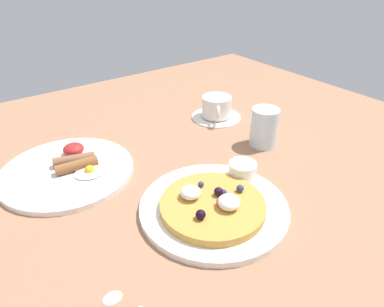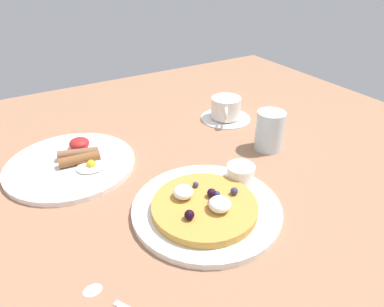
{
  "view_description": "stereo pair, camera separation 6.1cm",
  "coord_description": "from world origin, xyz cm",
  "px_view_note": "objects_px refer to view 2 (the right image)",
  "views": [
    {
      "loc": [
        -31.22,
        -49.9,
        41.73
      ],
      "look_at": [
        5.81,
        0.35,
        4.0
      ],
      "focal_mm": 32.11,
      "sensor_mm": 36.0,
      "label": 1
    },
    {
      "loc": [
        -26.13,
        -53.27,
        41.73
      ],
      "look_at": [
        5.81,
        0.35,
        4.0
      ],
      "focal_mm": 32.11,
      "sensor_mm": 36.0,
      "label": 2
    }
  ],
  "objects_px": {
    "coffee_saucer": "(225,118)",
    "water_glass": "(270,131)",
    "coffee_cup": "(226,107)",
    "breakfast_plate": "(71,165)",
    "pancake_plate": "(206,208)",
    "teaspoon": "(107,297)",
    "syrup_ramekin": "(240,173)"
  },
  "relations": [
    {
      "from": "coffee_saucer",
      "to": "water_glass",
      "type": "xyz_separation_m",
      "value": [
        -0.01,
        -0.19,
        0.04
      ]
    },
    {
      "from": "breakfast_plate",
      "to": "teaspoon",
      "type": "xyz_separation_m",
      "value": [
        -0.04,
        -0.36,
        -0.0
      ]
    },
    {
      "from": "pancake_plate",
      "to": "coffee_cup",
      "type": "height_order",
      "value": "coffee_cup"
    },
    {
      "from": "syrup_ramekin",
      "to": "teaspoon",
      "type": "bearing_deg",
      "value": -159.74
    },
    {
      "from": "syrup_ramekin",
      "to": "coffee_saucer",
      "type": "bearing_deg",
      "value": 59.7
    },
    {
      "from": "breakfast_plate",
      "to": "teaspoon",
      "type": "distance_m",
      "value": 0.36
    },
    {
      "from": "syrup_ramekin",
      "to": "breakfast_plate",
      "type": "height_order",
      "value": "syrup_ramekin"
    },
    {
      "from": "pancake_plate",
      "to": "water_glass",
      "type": "height_order",
      "value": "water_glass"
    },
    {
      "from": "pancake_plate",
      "to": "teaspoon",
      "type": "xyz_separation_m",
      "value": [
        -0.22,
        -0.08,
        -0.0
      ]
    },
    {
      "from": "coffee_saucer",
      "to": "coffee_cup",
      "type": "height_order",
      "value": "coffee_cup"
    },
    {
      "from": "coffee_cup",
      "to": "teaspoon",
      "type": "relative_size",
      "value": 0.86
    },
    {
      "from": "syrup_ramekin",
      "to": "coffee_cup",
      "type": "distance_m",
      "value": 0.31
    },
    {
      "from": "coffee_saucer",
      "to": "coffee_cup",
      "type": "xyz_separation_m",
      "value": [
        -0.0,
        -0.0,
        0.03
      ]
    },
    {
      "from": "syrup_ramekin",
      "to": "water_glass",
      "type": "distance_m",
      "value": 0.17
    },
    {
      "from": "syrup_ramekin",
      "to": "teaspoon",
      "type": "distance_m",
      "value": 0.34
    },
    {
      "from": "pancake_plate",
      "to": "coffee_cup",
      "type": "bearing_deg",
      "value": 49.49
    },
    {
      "from": "teaspoon",
      "to": "water_glass",
      "type": "distance_m",
      "value": 0.51
    },
    {
      "from": "syrup_ramekin",
      "to": "coffee_saucer",
      "type": "distance_m",
      "value": 0.32
    },
    {
      "from": "coffee_cup",
      "to": "teaspoon",
      "type": "height_order",
      "value": "coffee_cup"
    },
    {
      "from": "coffee_cup",
      "to": "breakfast_plate",
      "type": "bearing_deg",
      "value": -176.47
    },
    {
      "from": "syrup_ramekin",
      "to": "coffee_cup",
      "type": "relative_size",
      "value": 0.56
    },
    {
      "from": "pancake_plate",
      "to": "teaspoon",
      "type": "distance_m",
      "value": 0.23
    },
    {
      "from": "syrup_ramekin",
      "to": "teaspoon",
      "type": "height_order",
      "value": "syrup_ramekin"
    },
    {
      "from": "breakfast_plate",
      "to": "coffee_cup",
      "type": "height_order",
      "value": "coffee_cup"
    },
    {
      "from": "pancake_plate",
      "to": "teaspoon",
      "type": "relative_size",
      "value": 2.33
    },
    {
      "from": "coffee_saucer",
      "to": "water_glass",
      "type": "distance_m",
      "value": 0.19
    },
    {
      "from": "breakfast_plate",
      "to": "teaspoon",
      "type": "relative_size",
      "value": 2.37
    },
    {
      "from": "pancake_plate",
      "to": "coffee_saucer",
      "type": "xyz_separation_m",
      "value": [
        0.26,
        0.31,
        -0.0
      ]
    },
    {
      "from": "breakfast_plate",
      "to": "coffee_cup",
      "type": "xyz_separation_m",
      "value": [
        0.44,
        0.03,
        0.03
      ]
    },
    {
      "from": "coffee_cup",
      "to": "coffee_saucer",
      "type": "bearing_deg",
      "value": 54.05
    },
    {
      "from": "breakfast_plate",
      "to": "coffee_saucer",
      "type": "bearing_deg",
      "value": 3.69
    },
    {
      "from": "pancake_plate",
      "to": "water_glass",
      "type": "relative_size",
      "value": 2.91
    }
  ]
}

